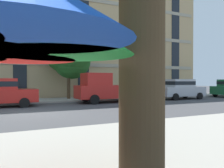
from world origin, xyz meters
name	(u,v)px	position (x,y,z in m)	size (l,w,h in m)	color
ground_plane	(29,114)	(0.00, 0.00, 0.00)	(120.00, 120.00, 0.00)	#424244
sidewalk_far	(22,101)	(0.00, 6.80, 0.06)	(56.00, 3.60, 0.12)	#9E998E
apartment_building	(17,9)	(0.00, 14.99, 9.60)	(39.80, 12.08, 19.20)	tan
pickup_red	(107,89)	(5.82, 3.70, 1.03)	(5.10, 2.12, 2.20)	#B21E19
sedan_silver	(180,89)	(13.00, 3.70, 0.95)	(4.40, 1.98, 1.78)	#A8AAB2
street_tree_middle	(69,55)	(3.82, 7.11, 3.82)	(3.91, 3.94, 5.77)	#4C3823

